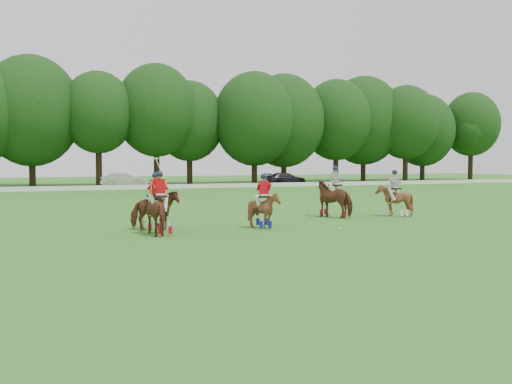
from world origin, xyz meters
name	(u,v)px	position (x,y,z in m)	size (l,w,h in m)	color
ground	(293,237)	(0.00, 0.00, 0.00)	(180.00, 180.00, 0.00)	#2C7321
tree_line	(101,113)	(0.26, 48.05, 8.23)	(117.98, 14.32, 14.75)	black
boundary_rail	(114,187)	(0.00, 38.00, 0.22)	(120.00, 0.10, 0.44)	white
car_mid	(124,180)	(1.74, 42.50, 0.79)	(1.66, 4.77, 1.57)	#B0AFB5
car_right	(286,179)	(20.78, 42.50, 0.71)	(2.00, 4.92, 1.43)	black
polo_red_a	(160,212)	(-4.18, 2.59, 0.85)	(1.23, 2.00, 2.34)	#532B16
polo_red_b	(156,209)	(-3.98, 4.09, 0.81)	(1.92, 1.80, 2.80)	#532B16
polo_red_c	(264,209)	(0.14, 2.83, 0.78)	(1.53, 1.63, 2.21)	#532B16
polo_stripe_a	(335,198)	(5.24, 5.78, 0.91)	(1.88, 2.32, 2.47)	#532B16
polo_stripe_b	(394,200)	(8.12, 4.96, 0.82)	(1.62, 1.73, 2.29)	#532B16
polo_ball	(339,229)	(2.63, 1.14, 0.04)	(0.09, 0.09, 0.09)	white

